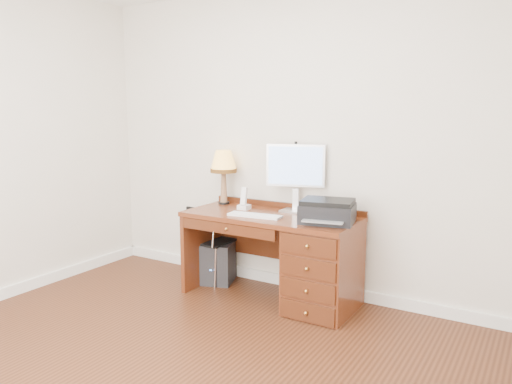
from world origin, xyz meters
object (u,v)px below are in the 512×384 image
Objects in this scene: printer at (327,211)px; equipment_box at (216,262)px; desk at (305,258)px; chair at (208,237)px; monitor at (296,169)px; phone at (244,203)px; leg_lamp at (224,165)px.

printer is 1.36m from equipment_box.
desk reaches higher than chair.
monitor is 0.56m from phone.
chair is at bearing 177.82° from desk.
equipment_box is at bearing 174.41° from desk.
monitor is 0.80× the size of chair.
leg_lamp is (-0.94, 0.18, 0.71)m from desk.
printer is at bearing -10.78° from leg_lamp.
phone is (-0.84, 0.09, -0.03)m from printer.
desk is 1.19m from leg_lamp.
chair reaches higher than equipment_box.
equipment_box is at bearing 173.27° from monitor.
monitor is at bearing -9.61° from equipment_box.
phone is 0.52× the size of equipment_box.
leg_lamp is 0.94m from equipment_box.
leg_lamp is 0.69× the size of chair.
printer reaches higher than chair.
monitor is (-0.20, 0.23, 0.71)m from desk.
phone reaches higher than equipment_box.
printer is 1.30m from chair.
desk is 0.48m from printer.
equipment_box is at bearing 171.86° from phone.
chair is 1.93× the size of equipment_box.
equipment_box is (-0.35, 0.04, -0.62)m from phone.
phone is (0.30, -0.12, -0.31)m from leg_lamp.
desk reaches higher than equipment_box.
monitor is 0.74m from leg_lamp.
printer is at bearing -3.20° from chair.
monitor is at bearing 3.55° from leg_lamp.
equipment_box is (-0.98, 0.10, -0.22)m from desk.
equipment_box is at bearing 161.66° from printer.
chair is 0.27m from equipment_box.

